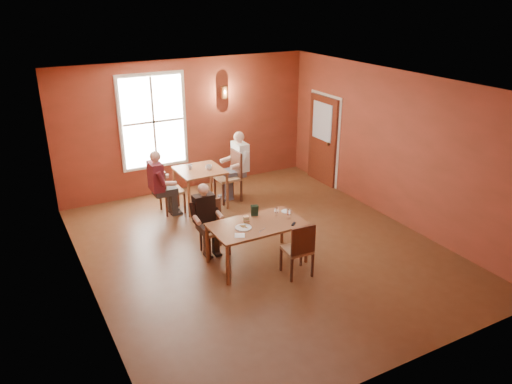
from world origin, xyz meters
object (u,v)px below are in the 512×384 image
diner_maroon (170,181)px  main_table (257,243)px  chair_empty (297,248)px  chair_diner_maroon (172,190)px  diner_main (215,223)px  diner_white (229,169)px  chair_diner_main (215,229)px  second_table (201,188)px  chair_diner_white (228,177)px

diner_maroon → main_table: bearing=12.1°
chair_empty → chair_diner_maroon: size_ratio=0.97×
main_table → chair_empty: (0.39, -0.64, 0.11)m
main_table → diner_main: size_ratio=1.29×
main_table → chair_empty: size_ratio=1.65×
chair_empty → diner_white: bearing=87.7°
diner_white → chair_diner_maroon: 1.35m
diner_white → chair_diner_main: bearing=148.4°
second_table → diner_white: bearing=0.0°
main_table → chair_diner_main: chair_diner_main is taller
chair_empty → chair_diner_maroon: (-0.95, 3.37, 0.02)m
diner_maroon → diner_main: bearing=2.3°
diner_main → second_table: size_ratio=1.29×
chair_diner_main → chair_diner_maroon: (-0.06, 2.07, 0.01)m
main_table → diner_white: diner_white is taller
diner_white → diner_maroon: (-1.36, 0.00, -0.04)m
main_table → chair_diner_maroon: bearing=101.5°
chair_diner_maroon → chair_diner_main: bearing=1.5°
main_table → second_table: (0.09, 2.72, 0.05)m
chair_diner_main → chair_diner_maroon: chair_diner_maroon is taller
main_table → second_table: 2.73m
diner_main → second_table: (0.59, 2.10, -0.19)m
main_table → diner_white: size_ratio=1.08×
diner_main → diner_maroon: 2.11m
chair_diner_main → chair_diner_white: (1.24, 2.07, 0.08)m
diner_maroon → chair_diner_maroon: bearing=90.0°
second_table → diner_white: diner_white is taller
main_table → diner_white: bearing=74.1°
chair_diner_main → chair_empty: (0.89, -1.29, -0.00)m
diner_main → chair_empty: diner_main is taller
chair_empty → chair_diner_white: bearing=88.2°
diner_main → chair_diner_maroon: size_ratio=1.24×
diner_white → second_table: bearing=90.0°
chair_diner_white → diner_maroon: 1.34m
main_table → diner_maroon: (-0.59, 2.72, 0.32)m
main_table → chair_diner_white: (0.74, 2.72, 0.19)m
main_table → chair_diner_maroon: (-0.56, 2.72, 0.13)m
chair_diner_white → diner_maroon: bearing=90.0°
chair_diner_main → chair_diner_white: chair_diner_white is taller
second_table → chair_diner_main: bearing=-106.0°
diner_main → diner_white: diner_white is taller
main_table → chair_diner_white: 2.83m
main_table → second_table: second_table is taller
chair_diner_white → diner_white: diner_white is taller
chair_empty → second_table: (-0.30, 3.37, -0.06)m
chair_empty → diner_white: diner_white is taller
chair_diner_white → diner_white: (0.03, 0.00, 0.17)m
second_table → diner_maroon: diner_maroon is taller
chair_empty → main_table: bearing=125.6°
chair_diner_maroon → second_table: bearing=90.0°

